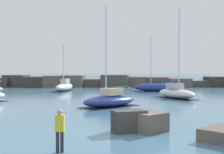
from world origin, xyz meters
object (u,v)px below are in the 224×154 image
(sailboat_moored_4, at_px, (64,86))
(sailboat_moored_3, at_px, (176,93))
(sailboat_moored_0, at_px, (154,87))
(sailboat_moored_6, at_px, (110,100))
(person_on_rocks, at_px, (60,128))

(sailboat_moored_4, bearing_deg, sailboat_moored_3, -40.24)
(sailboat_moored_0, xyz_separation_m, sailboat_moored_4, (-14.05, 1.12, 0.06))
(sailboat_moored_6, relative_size, person_on_rocks, 5.11)
(sailboat_moored_0, relative_size, sailboat_moored_4, 1.17)
(sailboat_moored_3, distance_m, person_on_rocks, 25.88)
(sailboat_moored_6, bearing_deg, sailboat_moored_3, 46.90)
(sailboat_moored_0, distance_m, sailboat_moored_6, 21.03)
(sailboat_moored_3, relative_size, sailboat_moored_4, 1.45)
(sailboat_moored_0, bearing_deg, person_on_rocks, -103.60)
(sailboat_moored_3, bearing_deg, sailboat_moored_4, 139.76)
(sailboat_moored_0, bearing_deg, sailboat_moored_6, -108.61)
(sailboat_moored_0, relative_size, person_on_rocks, 4.84)
(sailboat_moored_3, bearing_deg, sailboat_moored_6, -133.10)
(sailboat_moored_0, distance_m, sailboat_moored_4, 14.09)
(sailboat_moored_0, relative_size, sailboat_moored_3, 0.81)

